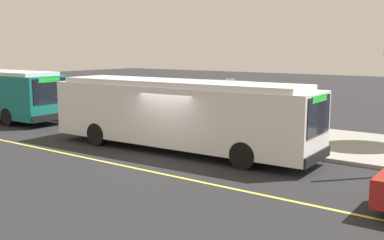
# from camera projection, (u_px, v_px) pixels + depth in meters

# --- Properties ---
(ground_plane) EXTENTS (120.00, 120.00, 0.00)m
(ground_plane) POSITION_uv_depth(u_px,v_px,m) (170.00, 156.00, 18.45)
(ground_plane) COLOR #232326
(sidewalk_curb) EXTENTS (44.00, 6.40, 0.15)m
(sidewalk_curb) POSITION_uv_depth(u_px,v_px,m) (246.00, 133.00, 23.20)
(sidewalk_curb) COLOR gray
(sidewalk_curb) RESTS_ON ground_plane
(lane_stripe_center) EXTENTS (36.00, 0.14, 0.01)m
(lane_stripe_center) POSITION_uv_depth(u_px,v_px,m) (131.00, 167.00, 16.71)
(lane_stripe_center) COLOR #E0D64C
(lane_stripe_center) RESTS_ON ground_plane
(transit_bus_main) EXTENTS (12.12, 3.06, 2.95)m
(transit_bus_main) POSITION_uv_depth(u_px,v_px,m) (178.00, 113.00, 19.23)
(transit_bus_main) COLOR white
(transit_bus_main) RESTS_ON ground_plane
(bus_shelter) EXTENTS (2.90, 1.60, 2.48)m
(bus_shelter) POSITION_uv_depth(u_px,v_px,m) (223.00, 94.00, 23.85)
(bus_shelter) COLOR #333338
(bus_shelter) RESTS_ON sidewalk_curb
(waiting_bench) EXTENTS (1.60, 0.48, 0.95)m
(waiting_bench) POSITION_uv_depth(u_px,v_px,m) (227.00, 119.00, 23.96)
(waiting_bench) COLOR brown
(waiting_bench) RESTS_ON sidewalk_curb
(route_sign_post) EXTENTS (0.44, 0.08, 2.80)m
(route_sign_post) POSITION_uv_depth(u_px,v_px,m) (230.00, 100.00, 20.70)
(route_sign_post) COLOR #333338
(route_sign_post) RESTS_ON sidewalk_curb
(pedestrian_commuter) EXTENTS (0.24, 0.40, 1.69)m
(pedestrian_commuter) POSITION_uv_depth(u_px,v_px,m) (263.00, 118.00, 21.13)
(pedestrian_commuter) COLOR #282D47
(pedestrian_commuter) RESTS_ON sidewalk_curb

